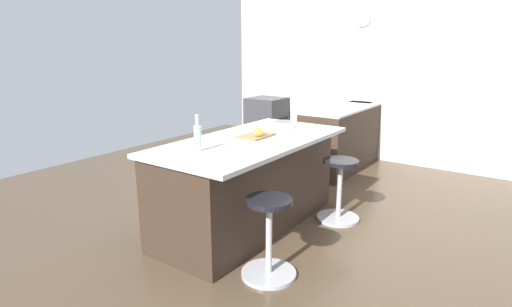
# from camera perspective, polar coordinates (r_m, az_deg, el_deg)

# --- Properties ---
(ground_plane) EXTENTS (7.68, 7.68, 0.00)m
(ground_plane) POSITION_cam_1_polar(r_m,az_deg,el_deg) (4.38, 3.18, -9.12)
(ground_plane) COLOR brown
(interior_partition_left) EXTENTS (0.15, 5.32, 2.86)m
(interior_partition_left) POSITION_cam_1_polar(r_m,az_deg,el_deg) (6.71, 17.14, 11.22)
(interior_partition_left) COLOR beige
(interior_partition_left) RESTS_ON ground_plane
(sink_cabinet) EXTENTS (2.59, 0.60, 1.19)m
(sink_cabinet) POSITION_cam_1_polar(r_m,az_deg,el_deg) (6.59, 13.51, 2.91)
(sink_cabinet) COLOR #38281E
(sink_cabinet) RESTS_ON ground_plane
(oven_range) EXTENTS (0.60, 0.61, 0.88)m
(oven_range) POSITION_cam_1_polar(r_m,az_deg,el_deg) (7.34, 1.50, 4.34)
(oven_range) COLOR #38383D
(oven_range) RESTS_ON ground_plane
(kitchen_island) EXTENTS (2.10, 1.02, 0.91)m
(kitchen_island) POSITION_cam_1_polar(r_m,az_deg,el_deg) (4.07, -1.12, -4.06)
(kitchen_island) COLOR #38281E
(kitchen_island) RESTS_ON ground_plane
(stool_by_window) EXTENTS (0.44, 0.44, 0.65)m
(stool_by_window) POSITION_cam_1_polar(r_m,az_deg,el_deg) (4.34, 11.53, -5.26)
(stool_by_window) COLOR #B7B7BC
(stool_by_window) RESTS_ON ground_plane
(stool_middle) EXTENTS (0.44, 0.44, 0.65)m
(stool_middle) POSITION_cam_1_polar(r_m,az_deg,el_deg) (3.26, 1.81, -11.94)
(stool_middle) COLOR #B7B7BC
(stool_middle) RESTS_ON ground_plane
(cutting_board) EXTENTS (0.36, 0.24, 0.02)m
(cutting_board) POSITION_cam_1_polar(r_m,az_deg,el_deg) (4.01, 0.00, 2.49)
(cutting_board) COLOR olive
(cutting_board) RESTS_ON kitchen_island
(apple_yellow) EXTENTS (0.09, 0.09, 0.09)m
(apple_yellow) POSITION_cam_1_polar(r_m,az_deg,el_deg) (3.94, 0.36, 3.05)
(apple_yellow) COLOR gold
(apple_yellow) RESTS_ON cutting_board
(water_bottle) EXTENTS (0.06, 0.06, 0.31)m
(water_bottle) POSITION_cam_1_polar(r_m,az_deg,el_deg) (3.47, -8.11, 2.28)
(water_bottle) COLOR silver
(water_bottle) RESTS_ON kitchen_island
(fruit_bowl) EXTENTS (0.25, 0.25, 0.07)m
(fruit_bowl) POSITION_cam_1_polar(r_m,az_deg,el_deg) (4.44, 3.82, 4.04)
(fruit_bowl) COLOR silver
(fruit_bowl) RESTS_ON kitchen_island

